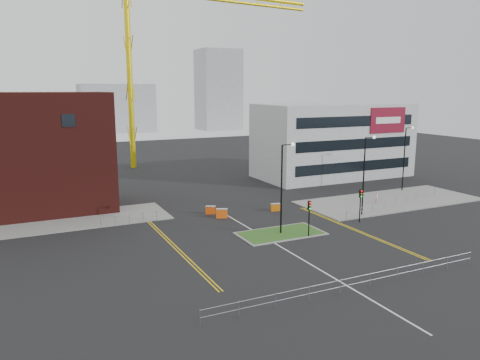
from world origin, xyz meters
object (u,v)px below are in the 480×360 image
object	(u,v)px
tower_crane	(159,28)
streetlamp_island	(284,181)
traffic_light_island	(309,212)
pedestrian	(377,198)

from	to	relation	value
tower_crane	streetlamp_island	size ratio (longest dim) A/B	5.74
tower_crane	traffic_light_island	size ratio (longest dim) A/B	14.43
traffic_light_island	pedestrian	world-z (taller)	traffic_light_island
tower_crane	traffic_light_island	bearing A→B (deg)	-89.85
tower_crane	streetlamp_island	world-z (taller)	tower_crane
streetlamp_island	traffic_light_island	xyz separation A→B (m)	(1.78, -2.02, -2.85)
traffic_light_island	pedestrian	size ratio (longest dim) A/B	2.33
streetlamp_island	tower_crane	bearing A→B (deg)	88.02
tower_crane	streetlamp_island	bearing A→B (deg)	-91.98
traffic_light_island	tower_crane	bearing A→B (deg)	90.15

